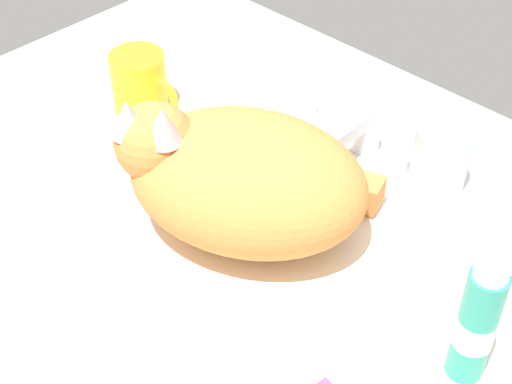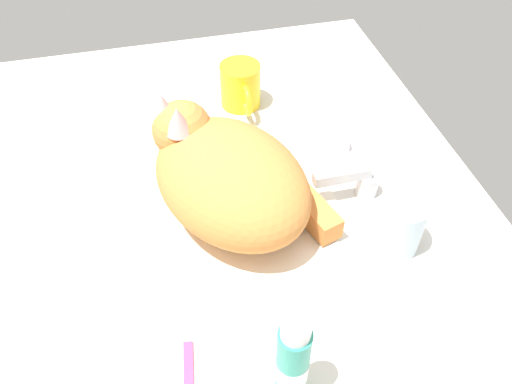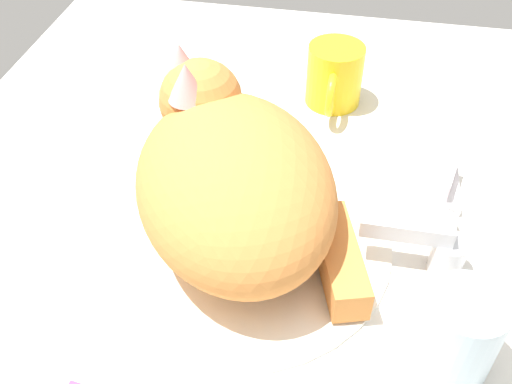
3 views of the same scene
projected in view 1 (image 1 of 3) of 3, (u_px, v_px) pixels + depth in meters
ground_plane at (248, 241)px, 90.62cm from camera, size 110.00×82.50×3.00cm
sink_basin at (248, 229)px, 89.38cm from camera, size 33.54×33.54×0.79cm
faucet at (359, 137)px, 99.06cm from camera, size 14.15×11.05×5.97cm
cat at (238, 176)px, 84.60cm from camera, size 32.77×29.39×16.72cm
coffee_mug at (141, 83)px, 105.68cm from camera, size 11.72×7.65×8.48cm
rinse_cup at (440, 158)px, 93.03cm from camera, size 6.91×6.91×8.67cm
soap_dish at (289, 110)px, 107.05cm from camera, size 9.00×6.40×1.20cm
soap_bar at (289, 100)px, 105.89cm from camera, size 7.28×5.98×2.32cm
toothpaste_bottle at (477, 323)px, 70.34cm from camera, size 3.78×3.78×15.19cm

